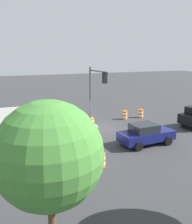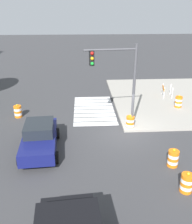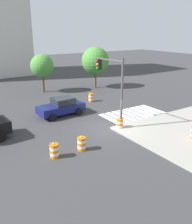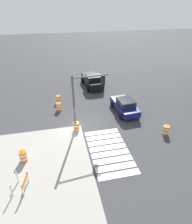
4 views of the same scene
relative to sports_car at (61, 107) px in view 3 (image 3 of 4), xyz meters
The scene contains 10 objects.
ground_plane 5.57m from the sports_car, 71.16° to the right, with size 120.00×120.00×0.00m, color #38383A.
crosswalk_stripes 6.76m from the sports_car, 30.57° to the right, with size 5.85×3.20×0.02m.
sports_car is the anchor object (origin of this frame).
traffic_barrel_near_corner 7.42m from the sports_car, 105.50° to the right, with size 0.56×0.56×1.02m.
traffic_barrel_crosswalk_end 8.09m from the sports_car, 118.83° to the right, with size 0.56×0.56×1.02m.
traffic_barrel_median_near 5.29m from the sports_car, 26.65° to the left, with size 0.56×0.56×1.02m.
traffic_barrel_median_far 6.18m from the sports_car, 67.62° to the right, with size 0.56×0.56×1.02m.
traffic_light_pole 6.05m from the sports_car, 64.31° to the right, with size 0.65×3.28×5.50m.
street_tree_streetside_near 12.20m from the sports_car, 41.68° to the left, with size 3.65×3.65×5.46m.
street_tree_streetside_mid 9.89m from the sports_car, 78.13° to the left, with size 2.87×2.87×4.77m.
Camera 3 is at (-11.04, -14.81, 7.61)m, focal length 39.64 mm.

